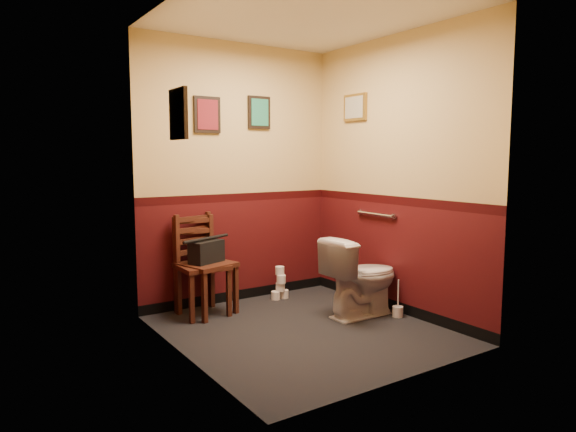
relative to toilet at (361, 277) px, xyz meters
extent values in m
cube|color=black|center=(-0.72, -0.05, -0.38)|extent=(2.20, 2.40, 0.00)
cube|color=silver|center=(-0.72, -0.05, 2.32)|extent=(2.20, 2.40, 0.00)
cube|color=#430D0F|center=(-0.72, 1.15, 0.97)|extent=(2.20, 0.00, 2.70)
cube|color=#430D0F|center=(-0.72, -1.25, 0.97)|extent=(2.20, 0.00, 2.70)
cube|color=#430D0F|center=(-1.82, -0.05, 0.97)|extent=(0.00, 2.40, 2.70)
cube|color=#430D0F|center=(0.38, -0.05, 0.97)|extent=(0.00, 2.40, 2.70)
cylinder|color=silver|center=(0.34, 0.20, 0.57)|extent=(0.03, 0.50, 0.03)
cylinder|color=silver|center=(0.36, -0.05, 0.57)|extent=(0.02, 0.06, 0.06)
cylinder|color=silver|center=(0.36, 0.45, 0.57)|extent=(0.02, 0.06, 0.06)
cube|color=black|center=(-1.07, 1.13, 1.57)|extent=(0.28, 0.03, 0.36)
cube|color=maroon|center=(-1.07, 1.11, 1.57)|extent=(0.22, 0.01, 0.30)
cube|color=black|center=(-0.47, 1.13, 1.62)|extent=(0.26, 0.03, 0.34)
cube|color=#267A5C|center=(-0.47, 1.11, 1.62)|extent=(0.20, 0.01, 0.28)
cube|color=black|center=(-1.80, 0.05, 1.47)|extent=(0.03, 0.30, 0.38)
cube|color=tan|center=(-1.79, 0.05, 1.47)|extent=(0.01, 0.24, 0.31)
cube|color=olive|center=(0.36, 0.55, 1.67)|extent=(0.03, 0.34, 0.28)
cube|color=tan|center=(0.34, 0.55, 1.67)|extent=(0.01, 0.28, 0.22)
imported|color=white|center=(0.00, 0.00, 0.00)|extent=(0.77, 0.43, 0.76)
cylinder|color=silver|center=(0.27, -0.23, -0.33)|extent=(0.10, 0.10, 0.10)
cylinder|color=silver|center=(0.27, -0.23, -0.16)|extent=(0.01, 0.01, 0.29)
cube|color=#4C2316|center=(-1.27, 0.88, 0.10)|extent=(0.45, 0.45, 0.04)
cube|color=#4C2316|center=(-1.46, 0.69, -0.14)|extent=(0.04, 0.04, 0.48)
cube|color=#4C2316|center=(-1.46, 1.07, -0.14)|extent=(0.04, 0.04, 0.48)
cube|color=#4C2316|center=(-1.08, 0.68, -0.14)|extent=(0.04, 0.04, 0.48)
cube|color=#4C2316|center=(-1.08, 1.07, -0.14)|extent=(0.04, 0.04, 0.48)
cube|color=#4C2316|center=(-1.46, 1.07, 0.34)|extent=(0.04, 0.04, 0.48)
cube|color=#4C2316|center=(-1.08, 1.07, 0.34)|extent=(0.04, 0.04, 0.48)
cube|color=#4C2316|center=(-1.27, 1.07, 0.21)|extent=(0.36, 0.03, 0.05)
cube|color=#4C2316|center=(-1.27, 1.07, 0.31)|extent=(0.36, 0.03, 0.05)
cube|color=#4C2316|center=(-1.27, 1.07, 0.42)|extent=(0.36, 0.03, 0.05)
cube|color=#4C2316|center=(-1.27, 1.07, 0.52)|extent=(0.36, 0.03, 0.05)
cube|color=#4C2316|center=(-1.22, 0.87, 0.11)|extent=(0.56, 0.56, 0.04)
cube|color=#4C2316|center=(-1.36, 0.63, -0.13)|extent=(0.05, 0.05, 0.49)
cube|color=#4C2316|center=(-1.46, 1.01, -0.13)|extent=(0.05, 0.05, 0.49)
cube|color=#4C2316|center=(-0.98, 0.74, -0.13)|extent=(0.05, 0.05, 0.49)
cube|color=#4C2316|center=(-1.08, 1.11, -0.13)|extent=(0.05, 0.05, 0.49)
cube|color=#4C2316|center=(-1.46, 1.02, 0.36)|extent=(0.05, 0.05, 0.49)
cube|color=#4C2316|center=(-1.08, 1.12, 0.36)|extent=(0.05, 0.05, 0.49)
cube|color=#4C2316|center=(-1.27, 1.07, 0.22)|extent=(0.36, 0.12, 0.05)
cube|color=#4C2316|center=(-1.27, 1.07, 0.33)|extent=(0.36, 0.12, 0.05)
cube|color=#4C2316|center=(-1.27, 1.07, 0.44)|extent=(0.36, 0.12, 0.05)
cube|color=#4C2316|center=(-1.27, 1.07, 0.55)|extent=(0.36, 0.12, 0.05)
cube|color=black|center=(-1.22, 0.87, 0.24)|extent=(0.38, 0.29, 0.21)
cylinder|color=black|center=(-1.22, 0.87, 0.37)|extent=(0.29, 0.14, 0.03)
cylinder|color=silver|center=(-0.39, 0.93, -0.33)|extent=(0.10, 0.10, 0.09)
cylinder|color=silver|center=(-0.28, 0.93, -0.33)|extent=(0.10, 0.10, 0.09)
cylinder|color=silver|center=(-0.34, 0.92, -0.25)|extent=(0.10, 0.10, 0.09)
cylinder|color=silver|center=(-0.34, 0.91, -0.16)|extent=(0.10, 0.10, 0.09)
cylinder|color=silver|center=(-0.34, 0.93, -0.07)|extent=(0.10, 0.10, 0.09)
camera|label=1|loc=(-3.27, -3.64, 1.15)|focal=32.00mm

